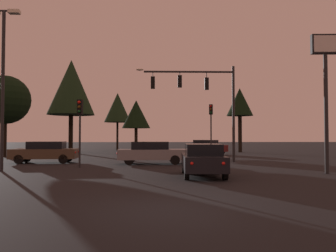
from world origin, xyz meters
TOP-DOWN VIEW (x-y plane):
  - ground_plane at (0.00, 24.50)m, footprint 168.00×168.00m
  - traffic_signal_mast_arm at (3.37, 15.80)m, footprint 7.33×0.50m
  - traffic_light_corner_left at (-4.70, 11.65)m, footprint 0.34×0.38m
  - traffic_light_corner_right at (4.89, 20.52)m, footprint 0.37×0.39m
  - car_nearside_lane at (2.01, 7.01)m, footprint 2.07×4.12m
  - car_crossing_left at (-0.38, 14.19)m, footprint 4.66×1.90m
  - car_crossing_right at (-7.93, 15.45)m, footprint 4.62×1.89m
  - car_far_lane at (5.46, 26.19)m, footprint 4.17×4.09m
  - parking_lot_lamp_post at (-8.46, 9.83)m, footprint 1.70×0.36m
  - store_sign_illuminated at (8.41, 7.75)m, footprint 1.41×0.36m
  - tree_behind_sign at (-4.99, 37.01)m, footprint 3.64×3.64m
  - tree_left_far at (-9.66, 30.19)m, footprint 5.38×5.38m
  - tree_center_horizon at (10.28, 30.73)m, footprint 3.14×3.14m
  - tree_right_cluster at (-13.94, 22.92)m, footprint 4.51×4.51m
  - tree_lot_edge at (-2.14, 30.06)m, footprint 3.30×3.30m

SIDE VIEW (x-z plane):
  - ground_plane at x=0.00m, z-range 0.00..0.00m
  - car_far_lane at x=5.46m, z-range 0.03..1.55m
  - car_nearside_lane at x=2.01m, z-range 0.03..1.55m
  - car_crossing_right at x=-7.93m, z-range 0.04..1.56m
  - car_crossing_left at x=-0.38m, z-range 0.04..1.56m
  - traffic_light_corner_left at x=-4.70m, z-range 0.86..4.96m
  - traffic_light_corner_right at x=4.89m, z-range 0.97..5.69m
  - tree_lot_edge at x=-2.14m, z-range 1.40..7.52m
  - traffic_signal_mast_arm at x=3.37m, z-range 1.55..8.66m
  - store_sign_illuminated at x=8.41m, z-range 1.63..8.69m
  - tree_right_cluster at x=-13.94m, z-range 1.51..9.06m
  - parking_lot_lamp_post at x=-8.46m, z-range 1.10..9.90m
  - tree_behind_sign at x=-4.99m, z-range 1.91..9.78m
  - tree_center_horizon at x=10.28m, z-range 2.09..9.82m
  - tree_left_far at x=-9.66m, z-range 2.17..12.96m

